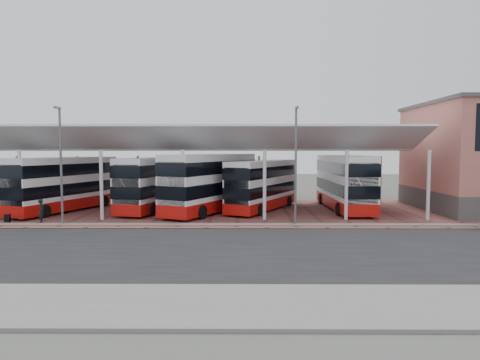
{
  "coord_description": "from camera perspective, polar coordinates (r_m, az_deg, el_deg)",
  "views": [
    {
      "loc": [
        -1.58,
        -22.73,
        5.18
      ],
      "look_at": [
        -1.8,
        7.75,
        3.04
      ],
      "focal_mm": 32.0,
      "sensor_mm": 36.0,
      "label": 1
    }
  ],
  "objects": [
    {
      "name": "forecourt",
      "position": [
        36.27,
        6.08,
        -4.18
      ],
      "size": [
        72.0,
        16.0,
        0.06
      ],
      "primitive_type": "cube",
      "color": "brown",
      "rests_on": "ground"
    },
    {
      "name": "sidewalk",
      "position": [
        14.73,
        6.82,
        -16.31
      ],
      "size": [
        120.0,
        4.0,
        0.14
      ],
      "primitive_type": "cube",
      "color": "slate",
      "rests_on": "ground"
    },
    {
      "name": "bus_4",
      "position": [
        36.67,
        3.1,
        -0.73
      ],
      "size": [
        6.64,
        10.24,
        4.22
      ],
      "rotation": [
        0.0,
        0.0,
        -0.46
      ],
      "color": "white",
      "rests_on": "forecourt"
    },
    {
      "name": "bus_3",
      "position": [
        35.54,
        -3.82,
        -0.43
      ],
      "size": [
        7.49,
        11.58,
        4.78
      ],
      "rotation": [
        0.0,
        0.0,
        -0.46
      ],
      "color": "white",
      "rests_on": "forecourt"
    },
    {
      "name": "yellow_line_far",
      "position": [
        16.91,
        5.92,
        -13.76
      ],
      "size": [
        120.0,
        0.12,
        0.01
      ],
      "primitive_type": "cube",
      "color": "gold",
      "rests_on": "road"
    },
    {
      "name": "bus_2",
      "position": [
        37.47,
        -10.95,
        -0.49
      ],
      "size": [
        5.13,
        11.16,
        4.48
      ],
      "rotation": [
        0.0,
        0.0,
        -0.25
      ],
      "color": "white",
      "rests_on": "forecourt"
    },
    {
      "name": "lamp_east",
      "position": [
        29.23,
        7.45,
        2.37
      ],
      "size": [
        0.16,
        0.9,
        8.07
      ],
      "color": "slate",
      "rests_on": "ground"
    },
    {
      "name": "bus_0",
      "position": [
        40.42,
        -28.01,
        -0.7
      ],
      "size": [
        7.42,
        10.19,
        4.3
      ],
      "rotation": [
        0.0,
        0.0,
        -0.54
      ],
      "color": "white",
      "rests_on": "forecourt"
    },
    {
      "name": "north_kerb",
      "position": [
        29.42,
        3.5,
        -6.0
      ],
      "size": [
        120.0,
        0.8,
        0.14
      ],
      "primitive_type": "cube",
      "color": "slate",
      "rests_on": "ground"
    },
    {
      "name": "canopy",
      "position": [
        36.93,
        -6.49,
        4.94
      ],
      "size": [
        37.0,
        11.63,
        7.07
      ],
      "color": "silver",
      "rests_on": "ground"
    },
    {
      "name": "road",
      "position": [
        22.39,
        4.5,
        -9.35
      ],
      "size": [
        120.0,
        14.0,
        0.02
      ],
      "primitive_type": "cube",
      "color": "black",
      "rests_on": "ground"
    },
    {
      "name": "lamp_west",
      "position": [
        31.56,
        -22.79,
        2.21
      ],
      "size": [
        0.16,
        0.9,
        8.07
      ],
      "color": "slate",
      "rests_on": "ground"
    },
    {
      "name": "yellow_line_near",
      "position": [
        16.62,
        6.02,
        -14.07
      ],
      "size": [
        120.0,
        0.12,
        0.01
      ],
      "primitive_type": "cube",
      "color": "gold",
      "rests_on": "road"
    },
    {
      "name": "suitcase",
      "position": [
        34.36,
        -28.59,
        -4.54
      ],
      "size": [
        0.35,
        0.25,
        0.61
      ],
      "primitive_type": "cube",
      "color": "black",
      "rests_on": "forecourt"
    },
    {
      "name": "pedestrian",
      "position": [
        32.93,
        -24.93,
        -3.8
      ],
      "size": [
        0.59,
        0.73,
        1.73
      ],
      "primitive_type": "imported",
      "rotation": [
        0.0,
        0.0,
        1.89
      ],
      "color": "black",
      "rests_on": "forecourt"
    },
    {
      "name": "bus_5",
      "position": [
        37.95,
        13.69,
        -0.35
      ],
      "size": [
        2.95,
        11.32,
        4.65
      ],
      "rotation": [
        0.0,
        0.0,
        0.01
      ],
      "color": "white",
      "rests_on": "forecourt"
    },
    {
      "name": "ground",
      "position": [
        23.36,
        4.33,
        -8.81
      ],
      "size": [
        140.0,
        140.0,
        0.0
      ],
      "primitive_type": "plane",
      "color": "#474944"
    },
    {
      "name": "bus_1",
      "position": [
        38.79,
        -22.35,
        -0.55
      ],
      "size": [
        6.03,
        11.16,
        4.51
      ],
      "rotation": [
        0.0,
        0.0,
        -0.34
      ],
      "color": "white",
      "rests_on": "forecourt"
    }
  ]
}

